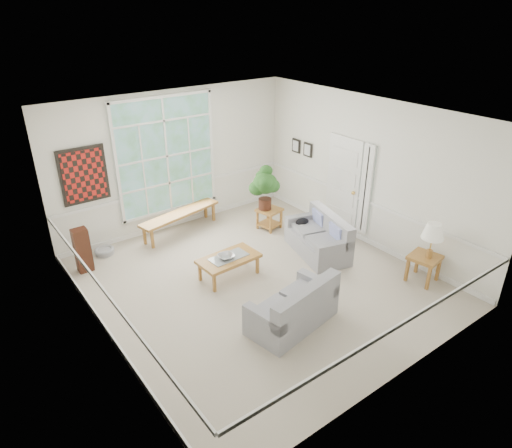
# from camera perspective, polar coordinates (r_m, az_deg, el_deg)

# --- Properties ---
(floor) EXTENTS (5.50, 6.00, 0.01)m
(floor) POSITION_cam_1_polar(r_m,az_deg,el_deg) (8.38, 0.27, -7.15)
(floor) COLOR #AB9F8E
(floor) RESTS_ON ground
(ceiling) EXTENTS (5.50, 6.00, 0.02)m
(ceiling) POSITION_cam_1_polar(r_m,az_deg,el_deg) (7.19, 0.32, 13.30)
(ceiling) COLOR white
(ceiling) RESTS_ON ground
(wall_back) EXTENTS (5.50, 0.02, 3.00)m
(wall_back) POSITION_cam_1_polar(r_m,az_deg,el_deg) (10.06, -10.12, 7.82)
(wall_back) COLOR white
(wall_back) RESTS_ON ground
(wall_front) EXTENTS (5.50, 0.02, 3.00)m
(wall_front) POSITION_cam_1_polar(r_m,az_deg,el_deg) (5.84, 18.41, -7.43)
(wall_front) COLOR white
(wall_front) RESTS_ON ground
(wall_left) EXTENTS (0.02, 6.00, 3.00)m
(wall_left) POSITION_cam_1_polar(r_m,az_deg,el_deg) (6.56, -19.32, -3.65)
(wall_left) COLOR white
(wall_left) RESTS_ON ground
(wall_right) EXTENTS (0.02, 6.00, 3.00)m
(wall_right) POSITION_cam_1_polar(r_m,az_deg,el_deg) (9.46, 13.82, 6.26)
(wall_right) COLOR white
(wall_right) RESTS_ON ground
(window_back) EXTENTS (2.30, 0.08, 2.40)m
(window_back) POSITION_cam_1_polar(r_m,az_deg,el_deg) (9.90, -11.11, 8.34)
(window_back) COLOR white
(window_back) RESTS_ON wall_back
(entry_door) EXTENTS (0.08, 0.90, 2.10)m
(entry_door) POSITION_cam_1_polar(r_m,az_deg,el_deg) (9.95, 10.79, 4.78)
(entry_door) COLOR white
(entry_door) RESTS_ON floor
(door_sidelight) EXTENTS (0.08, 0.26, 1.90)m
(door_sidelight) POSITION_cam_1_polar(r_m,az_deg,el_deg) (9.53, 13.58, 4.19)
(door_sidelight) COLOR white
(door_sidelight) RESTS_ON wall_right
(wall_art) EXTENTS (0.90, 0.06, 1.10)m
(wall_art) POSITION_cam_1_polar(r_m,az_deg,el_deg) (9.34, -20.71, 5.70)
(wall_art) COLOR maroon
(wall_art) RESTS_ON wall_back
(wall_frame_near) EXTENTS (0.04, 0.26, 0.32)m
(wall_frame_near) POSITION_cam_1_polar(r_m,az_deg,el_deg) (10.55, 6.45, 9.19)
(wall_frame_near) COLOR black
(wall_frame_near) RESTS_ON wall_right
(wall_frame_far) EXTENTS (0.04, 0.26, 0.32)m
(wall_frame_far) POSITION_cam_1_polar(r_m,az_deg,el_deg) (10.83, 5.00, 9.71)
(wall_frame_far) COLOR black
(wall_frame_far) RESTS_ON wall_right
(loveseat_right) EXTENTS (1.13, 1.63, 0.80)m
(loveseat_right) POSITION_cam_1_polar(r_m,az_deg,el_deg) (9.16, 7.74, -1.38)
(loveseat_right) COLOR gray
(loveseat_right) RESTS_ON floor
(loveseat_front) EXTENTS (1.56, 0.99, 0.79)m
(loveseat_front) POSITION_cam_1_polar(r_m,az_deg,el_deg) (7.18, 4.56, -9.80)
(loveseat_front) COLOR gray
(loveseat_front) RESTS_ON floor
(coffee_table) EXTENTS (1.13, 0.65, 0.41)m
(coffee_table) POSITION_cam_1_polar(r_m,az_deg,el_deg) (8.41, -3.40, -5.38)
(coffee_table) COLOR #9B672C
(coffee_table) RESTS_ON floor
(pewter_bowl) EXTENTS (0.36, 0.36, 0.09)m
(pewter_bowl) POSITION_cam_1_polar(r_m,az_deg,el_deg) (8.25, -3.75, -4.04)
(pewter_bowl) COLOR #98999D
(pewter_bowl) RESTS_ON coffee_table
(window_bench) EXTENTS (2.00, 0.79, 0.46)m
(window_bench) POSITION_cam_1_polar(r_m,az_deg,el_deg) (10.13, -9.40, 0.22)
(window_bench) COLOR #9B672C
(window_bench) RESTS_ON floor
(end_table) EXTENTS (0.57, 0.57, 0.47)m
(end_table) POSITION_cam_1_polar(r_m,az_deg,el_deg) (10.15, 1.67, 0.69)
(end_table) COLOR #9B672C
(end_table) RESTS_ON floor
(houseplant) EXTENTS (0.58, 0.58, 0.98)m
(houseplant) POSITION_cam_1_polar(r_m,az_deg,el_deg) (9.86, 1.14, 4.50)
(houseplant) COLOR #214D1B
(houseplant) RESTS_ON end_table
(side_table) EXTENTS (0.58, 0.58, 0.51)m
(side_table) POSITION_cam_1_polar(r_m,az_deg,el_deg) (8.79, 20.14, -5.22)
(side_table) COLOR #9B672C
(side_table) RESTS_ON floor
(table_lamp) EXTENTS (0.45, 0.45, 0.66)m
(table_lamp) POSITION_cam_1_polar(r_m,az_deg,el_deg) (8.50, 21.10, -1.98)
(table_lamp) COLOR white
(table_lamp) RESTS_ON side_table
(pet_bed) EXTENTS (0.50, 0.50, 0.12)m
(pet_bed) POSITION_cam_1_polar(r_m,az_deg,el_deg) (9.70, -18.41, -3.23)
(pet_bed) COLOR gray
(pet_bed) RESTS_ON floor
(floor_speaker) EXTENTS (0.27, 0.21, 0.87)m
(floor_speaker) POSITION_cam_1_polar(r_m,az_deg,el_deg) (9.06, -20.88, -3.08)
(floor_speaker) COLOR #381A0F
(floor_speaker) RESTS_ON floor
(cat) EXTENTS (0.36, 0.30, 0.15)m
(cat) POSITION_cam_1_polar(r_m,az_deg,el_deg) (9.49, 5.79, 0.32)
(cat) COLOR black
(cat) RESTS_ON loveseat_right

